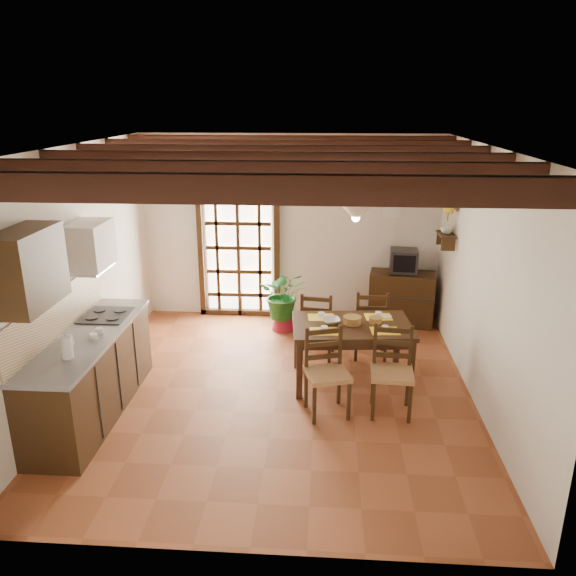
# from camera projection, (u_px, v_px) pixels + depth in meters

# --- Properties ---
(ground_plane) EXTENTS (5.00, 5.00, 0.00)m
(ground_plane) POSITION_uv_depth(u_px,v_px,m) (277.00, 391.00, 6.61)
(ground_plane) COLOR brown
(room_shell) EXTENTS (4.52, 5.02, 2.81)m
(room_shell) POSITION_uv_depth(u_px,v_px,m) (276.00, 241.00, 6.03)
(room_shell) COLOR silver
(room_shell) RESTS_ON ground_plane
(ceiling_beams) EXTENTS (4.50, 4.34, 0.20)m
(ceiling_beams) POSITION_uv_depth(u_px,v_px,m) (276.00, 158.00, 5.75)
(ceiling_beams) COLOR black
(ceiling_beams) RESTS_ON room_shell
(french_door) EXTENTS (1.26, 0.11, 2.32)m
(french_door) POSITION_uv_depth(u_px,v_px,m) (239.00, 243.00, 8.60)
(french_door) COLOR white
(french_door) RESTS_ON ground_plane
(kitchen_counter) EXTENTS (0.64, 2.25, 1.38)m
(kitchen_counter) POSITION_uv_depth(u_px,v_px,m) (91.00, 373.00, 6.01)
(kitchen_counter) COLOR black
(kitchen_counter) RESTS_ON ground_plane
(upper_cabinet) EXTENTS (0.35, 0.80, 0.70)m
(upper_cabinet) POSITION_uv_depth(u_px,v_px,m) (28.00, 269.00, 4.92)
(upper_cabinet) COLOR black
(upper_cabinet) RESTS_ON room_shell
(range_hood) EXTENTS (0.38, 0.60, 0.54)m
(range_hood) POSITION_uv_depth(u_px,v_px,m) (90.00, 246.00, 6.14)
(range_hood) COLOR white
(range_hood) RESTS_ON room_shell
(counter_items) EXTENTS (0.50, 1.43, 0.25)m
(counter_items) POSITION_uv_depth(u_px,v_px,m) (89.00, 328.00, 5.94)
(counter_items) COLOR black
(counter_items) RESTS_ON kitchen_counter
(dining_table) EXTENTS (1.46, 1.01, 0.75)m
(dining_table) POSITION_uv_depth(u_px,v_px,m) (352.00, 332.00, 6.62)
(dining_table) COLOR #331E10
(dining_table) RESTS_ON ground_plane
(chair_near_left) EXTENTS (0.54, 0.53, 0.96)m
(chair_near_left) POSITION_uv_depth(u_px,v_px,m) (327.00, 388.00, 6.06)
(chair_near_left) COLOR #A77647
(chair_near_left) RESTS_ON ground_plane
(chair_near_right) EXTENTS (0.47, 0.45, 0.96)m
(chair_near_right) POSITION_uv_depth(u_px,v_px,m) (391.00, 387.00, 6.07)
(chair_near_right) COLOR #A77647
(chair_near_right) RESTS_ON ground_plane
(chair_far_left) EXTENTS (0.48, 0.46, 0.93)m
(chair_far_left) POSITION_uv_depth(u_px,v_px,m) (317.00, 336.00, 7.41)
(chair_far_left) COLOR #A77647
(chair_far_left) RESTS_ON ground_plane
(chair_far_right) EXTENTS (0.44, 0.42, 0.95)m
(chair_far_right) POSITION_uv_depth(u_px,v_px,m) (370.00, 335.00, 7.42)
(chair_far_right) COLOR #A77647
(chair_far_right) RESTS_ON ground_plane
(table_setting) EXTENTS (1.01, 0.67, 0.09)m
(table_setting) POSITION_uv_depth(u_px,v_px,m) (352.00, 322.00, 6.58)
(table_setting) COLOR yellow
(table_setting) RESTS_ON dining_table
(table_bowl) EXTENTS (0.26, 0.26, 0.05)m
(table_bowl) POSITION_uv_depth(u_px,v_px,m) (331.00, 321.00, 6.63)
(table_bowl) COLOR white
(table_bowl) RESTS_ON dining_table
(sideboard) EXTENTS (1.01, 0.56, 0.81)m
(sideboard) POSITION_uv_depth(u_px,v_px,m) (401.00, 299.00, 8.47)
(sideboard) COLOR black
(sideboard) RESTS_ON ground_plane
(crt_tv) EXTENTS (0.42, 0.39, 0.34)m
(crt_tv) POSITION_uv_depth(u_px,v_px,m) (404.00, 261.00, 8.28)
(crt_tv) COLOR black
(crt_tv) RESTS_ON sideboard
(fuse_box) EXTENTS (0.25, 0.03, 0.32)m
(fuse_box) POSITION_uv_depth(u_px,v_px,m) (392.00, 207.00, 8.30)
(fuse_box) COLOR white
(fuse_box) RESTS_ON room_shell
(plant_pot) EXTENTS (0.35, 0.35, 0.21)m
(plant_pot) POSITION_uv_depth(u_px,v_px,m) (284.00, 322.00, 8.35)
(plant_pot) COLOR maroon
(plant_pot) RESTS_ON ground_plane
(potted_plant) EXTENTS (1.82, 1.59, 1.93)m
(potted_plant) POSITION_uv_depth(u_px,v_px,m) (283.00, 293.00, 8.20)
(potted_plant) COLOR #144C19
(potted_plant) RESTS_ON ground_plane
(wall_shelf) EXTENTS (0.20, 0.42, 0.20)m
(wall_shelf) POSITION_uv_depth(u_px,v_px,m) (446.00, 237.00, 7.50)
(wall_shelf) COLOR black
(wall_shelf) RESTS_ON room_shell
(shelf_vase) EXTENTS (0.15, 0.15, 0.15)m
(shelf_vase) POSITION_uv_depth(u_px,v_px,m) (447.00, 227.00, 7.46)
(shelf_vase) COLOR #B2BFB2
(shelf_vase) RESTS_ON wall_shelf
(shelf_flowers) EXTENTS (0.14, 0.14, 0.36)m
(shelf_flowers) POSITION_uv_depth(u_px,v_px,m) (448.00, 212.00, 7.39)
(shelf_flowers) COLOR yellow
(shelf_flowers) RESTS_ON shelf_vase
(framed_picture) EXTENTS (0.03, 0.32, 0.32)m
(framed_picture) POSITION_uv_depth(u_px,v_px,m) (456.00, 197.00, 7.32)
(framed_picture) COLOR brown
(framed_picture) RESTS_ON room_shell
(pendant_lamp) EXTENTS (0.36, 0.36, 0.84)m
(pendant_lamp) POSITION_uv_depth(u_px,v_px,m) (356.00, 211.00, 6.26)
(pendant_lamp) COLOR black
(pendant_lamp) RESTS_ON room_shell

